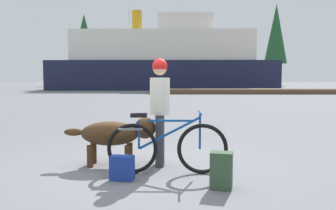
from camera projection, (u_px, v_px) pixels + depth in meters
name	position (u px, v px, depth m)	size (l,w,h in m)	color
ground_plane	(143.00, 168.00, 5.49)	(160.00, 160.00, 0.00)	slate
bicycle	(166.00, 147.00, 5.16)	(1.80, 0.44, 0.93)	black
person_cyclist	(160.00, 101.00, 5.61)	(0.32, 0.53, 1.73)	#333338
dog	(116.00, 134.00, 5.65)	(1.50, 0.46, 0.79)	#472D19
backpack	(221.00, 170.00, 4.48)	(0.28, 0.20, 0.48)	#334C33
handbag_pannier	(122.00, 168.00, 4.87)	(0.32, 0.18, 0.34)	navy
dock_pier	(260.00, 91.00, 29.32)	(18.49, 2.65, 0.40)	brown
ferry_boat	(164.00, 62.00, 38.83)	(24.08, 7.82, 8.69)	#191E38
sailboat_moored	(130.00, 84.00, 42.65)	(8.53, 2.39, 9.40)	navy
pine_tree_far_left	(84.00, 39.00, 54.63)	(4.00, 4.00, 11.17)	#4C331E
pine_tree_center	(163.00, 42.00, 55.84)	(3.08, 3.08, 11.69)	#4C331E
pine_tree_far_right	(276.00, 34.00, 54.39)	(3.50, 3.50, 12.70)	#4C331E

